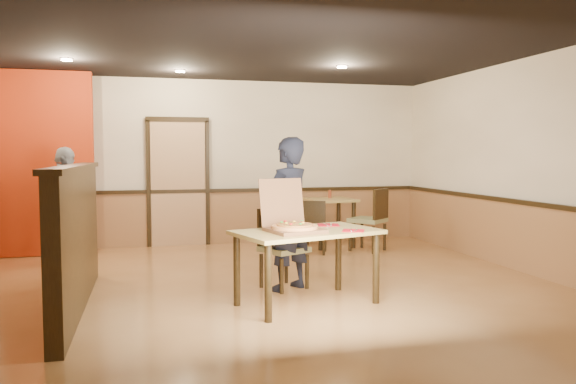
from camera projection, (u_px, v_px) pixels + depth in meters
name	position (u px, v px, depth m)	size (l,w,h in m)	color
floor	(268.00, 291.00, 6.34)	(7.00, 7.00, 0.00)	tan
ceiling	(267.00, 40.00, 6.14)	(7.00, 7.00, 0.00)	black
wall_back	(225.00, 162.00, 9.63)	(7.00, 7.00, 0.00)	#FEEBC6
wall_right	(538.00, 166.00, 7.09)	(7.00, 7.00, 0.00)	#FEEBC6
wainscot_back	(226.00, 218.00, 9.67)	(7.00, 0.04, 0.90)	#9A683D
chair_rail_back	(226.00, 190.00, 9.61)	(7.00, 0.06, 0.06)	black
wainscot_right	(534.00, 240.00, 7.15)	(0.04, 7.00, 0.90)	#9A683D
chair_rail_right	(534.00, 204.00, 7.11)	(0.06, 7.00, 0.06)	black
back_door	(178.00, 184.00, 9.42)	(0.90, 0.06, 2.10)	tan
booth_partition	(76.00, 236.00, 5.61)	(0.20, 3.10, 1.44)	black
red_accent_panel	(38.00, 164.00, 8.44)	(1.60, 0.20, 2.78)	#AC2A0C
spot_a	(67.00, 60.00, 7.33)	(0.14, 0.14, 0.02)	#FFD8B2
spot_b	(180.00, 71.00, 8.37)	(0.14, 0.14, 0.02)	#FFD8B2
spot_c	(342.00, 67.00, 7.94)	(0.14, 0.14, 0.02)	#FFD8B2
main_table	(307.00, 241.00, 5.76)	(1.62, 1.21, 0.77)	tan
diner_chair	(280.00, 244.00, 6.51)	(0.61, 0.61, 0.92)	olive
side_chair_left	(313.00, 225.00, 8.67)	(0.54, 0.54, 0.84)	olive
side_chair_right	(372.00, 217.00, 8.90)	(0.70, 0.70, 1.00)	olive
side_table	(330.00, 209.00, 9.36)	(0.82, 0.82, 0.80)	tan
diner	(288.00, 214.00, 6.37)	(0.64, 0.42, 1.74)	black
passerby	(65.00, 206.00, 7.86)	(0.97, 0.40, 1.65)	#97969F
pizza_box	(292.00, 225.00, 5.66)	(0.62, 0.68, 0.52)	brown
pizza	(295.00, 227.00, 5.61)	(0.46, 0.46, 0.03)	#D68E4D
napkin_near	(353.00, 231.00, 5.70)	(0.29, 0.29, 0.01)	red
napkin_far	(328.00, 225.00, 6.15)	(0.27, 0.27, 0.01)	red
condiment	(330.00, 194.00, 9.48)	(0.05, 0.05, 0.13)	maroon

